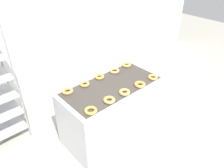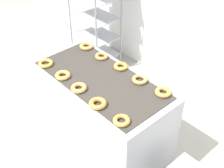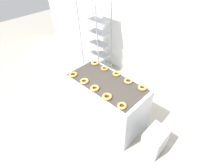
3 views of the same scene
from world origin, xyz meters
name	(u,v)px [view 3 (image 3 of 3)]	position (x,y,z in m)	size (l,w,h in m)	color
ground_plane	(84,135)	(0.00, 0.00, 0.00)	(14.00, 14.00, 0.00)	#9E998E
wall_back	(157,27)	(0.00, 2.12, 1.40)	(8.00, 0.05, 2.80)	white
fryer_machine	(107,100)	(0.00, 0.61, 0.44)	(1.48, 0.73, 0.88)	#B7BABF
baking_rack_cart	(96,39)	(-1.30, 1.63, 0.90)	(0.61, 0.48, 1.77)	gray
glaze_bin	(155,140)	(1.07, 0.63, 0.22)	(0.30, 0.40, 0.44)	#B7BABF
donut_near_leftmost	(73,74)	(-0.56, 0.36, 0.90)	(0.15, 0.15, 0.04)	gold
donut_near_left	(84,81)	(-0.27, 0.36, 0.90)	(0.15, 0.15, 0.04)	gold
donut_near_center	(95,88)	(-0.01, 0.36, 0.91)	(0.15, 0.15, 0.04)	#D2914C
donut_near_right	(107,97)	(0.28, 0.34, 0.91)	(0.16, 0.16, 0.04)	#CF853D
donut_near_rightmost	(122,106)	(0.57, 0.35, 0.90)	(0.14, 0.14, 0.04)	#CF8D40
donut_far_leftmost	(95,63)	(-0.55, 0.88, 0.91)	(0.15, 0.15, 0.04)	#D19047
donut_far_left	(105,68)	(-0.28, 0.87, 0.90)	(0.14, 0.14, 0.04)	#CA8645
donut_far_center	(116,74)	(-0.01, 0.89, 0.90)	(0.14, 0.14, 0.04)	gold
donut_far_right	(128,81)	(0.28, 0.87, 0.90)	(0.15, 0.15, 0.04)	tan
donut_far_rightmost	(142,88)	(0.56, 0.89, 0.91)	(0.15, 0.15, 0.04)	gold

